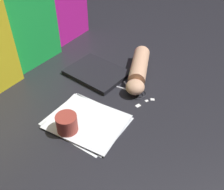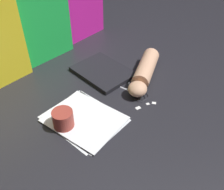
# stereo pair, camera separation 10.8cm
# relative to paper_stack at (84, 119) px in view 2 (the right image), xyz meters

# --- Properties ---
(ground_plane) EXTENTS (6.00, 6.00, 0.00)m
(ground_plane) POSITION_rel_paper_stack_xyz_m (0.11, 0.01, -0.00)
(ground_plane) COLOR black
(backdrop_panel_center) EXTENTS (0.60, 0.10, 0.41)m
(backdrop_panel_center) POSITION_rel_paper_stack_xyz_m (0.10, 0.47, 0.20)
(backdrop_panel_center) COLOR green
(backdrop_panel_center) RESTS_ON ground_plane
(backdrop_panel_right) EXTENTS (0.61, 0.07, 0.43)m
(backdrop_panel_right) POSITION_rel_paper_stack_xyz_m (0.39, 0.47, 0.21)
(backdrop_panel_right) COLOR #D81E9E
(backdrop_panel_right) RESTS_ON ground_plane
(paper_stack) EXTENTS (0.26, 0.32, 0.01)m
(paper_stack) POSITION_rel_paper_stack_xyz_m (0.00, 0.00, 0.00)
(paper_stack) COLOR white
(paper_stack) RESTS_ON ground_plane
(book_closed) EXTENTS (0.26, 0.31, 0.02)m
(book_closed) POSITION_rel_paper_stack_xyz_m (0.30, 0.14, 0.01)
(book_closed) COLOR black
(book_closed) RESTS_ON ground_plane
(scissors) EXTENTS (0.11, 0.15, 0.01)m
(scissors) POSITION_rel_paper_stack_xyz_m (0.26, -0.10, 0.00)
(scissors) COLOR silver
(scissors) RESTS_ON ground_plane
(hand_forearm) EXTENTS (0.35, 0.18, 0.08)m
(hand_forearm) POSITION_rel_paper_stack_xyz_m (0.38, -0.05, 0.04)
(hand_forearm) COLOR tan
(hand_forearm) RESTS_ON ground_plane
(paper_scrap_near) EXTENTS (0.02, 0.02, 0.00)m
(paper_scrap_near) POSITION_rel_paper_stack_xyz_m (0.26, -0.18, -0.00)
(paper_scrap_near) COLOR white
(paper_scrap_near) RESTS_ON ground_plane
(paper_scrap_mid) EXTENTS (0.02, 0.02, 0.00)m
(paper_scrap_mid) POSITION_rel_paper_stack_xyz_m (0.23, -0.16, -0.00)
(paper_scrap_mid) COLOR white
(paper_scrap_mid) RESTS_ON ground_plane
(paper_scrap_far) EXTENTS (0.03, 0.02, 0.00)m
(paper_scrap_far) POSITION_rel_paper_stack_xyz_m (0.19, -0.14, -0.00)
(paper_scrap_far) COLOR white
(paper_scrap_far) RESTS_ON ground_plane
(mug) EXTENTS (0.08, 0.08, 0.08)m
(mug) POSITION_rel_paper_stack_xyz_m (-0.08, 0.04, 0.04)
(mug) COLOR #99382D
(mug) RESTS_ON ground_plane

